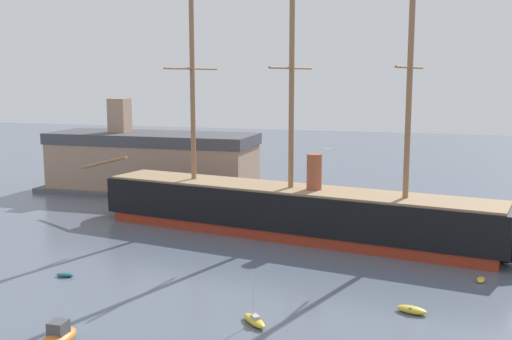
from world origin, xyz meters
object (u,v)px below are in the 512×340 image
at_px(dinghy_far_left, 155,207).
at_px(motorboat_foreground_left, 57,338).
at_px(dinghy_mid_right, 412,310).
at_px(tall_ship, 290,210).
at_px(dinghy_mid_left, 65,275).
at_px(dinghy_alongside_stern, 481,280).
at_px(sailboat_near_centre, 254,320).
at_px(seagull_in_flight, 330,149).
at_px(dockside_warehouse_left, 152,162).

bearing_deg(dinghy_far_left, motorboat_foreground_left, -72.80).
bearing_deg(dinghy_mid_right, tall_ship, 125.81).
height_order(dinghy_mid_left, dinghy_far_left, dinghy_far_left).
bearing_deg(tall_ship, dinghy_alongside_stern, -28.06).
bearing_deg(dinghy_mid_left, dinghy_alongside_stern, 14.44).
height_order(motorboat_foreground_left, dinghy_far_left, motorboat_foreground_left).
distance_m(motorboat_foreground_left, dinghy_alongside_stern, 40.64).
height_order(motorboat_foreground_left, dinghy_mid_right, motorboat_foreground_left).
bearing_deg(motorboat_foreground_left, dinghy_alongside_stern, 38.13).
bearing_deg(sailboat_near_centre, dinghy_mid_right, 26.55).
xyz_separation_m(tall_ship, dinghy_alongside_stern, (22.51, -12.00, -3.14)).
distance_m(tall_ship, dinghy_alongside_stern, 25.70).
height_order(dinghy_alongside_stern, seagull_in_flight, seagull_in_flight).
bearing_deg(seagull_in_flight, dinghy_mid_right, 28.10).
height_order(dinghy_alongside_stern, dinghy_far_left, dinghy_far_left).
height_order(dinghy_mid_right, seagull_in_flight, seagull_in_flight).
bearing_deg(seagull_in_flight, dinghy_mid_left, 172.59).
xyz_separation_m(dinghy_mid_left, dockside_warehouse_left, (-12.21, 45.37, 5.05)).
height_order(dinghy_alongside_stern, dockside_warehouse_left, dockside_warehouse_left).
height_order(tall_ship, seagull_in_flight, tall_ship).
relative_size(sailboat_near_centre, dinghy_mid_right, 1.49).
xyz_separation_m(motorboat_foreground_left, sailboat_near_centre, (13.22, 8.37, -0.32)).
bearing_deg(tall_ship, sailboat_near_centre, -82.53).
relative_size(tall_ship, dockside_warehouse_left, 1.60).
distance_m(dinghy_mid_right, seagull_in_flight, 16.24).
bearing_deg(dinghy_mid_left, sailboat_near_centre, -15.56).
distance_m(sailboat_near_centre, dockside_warehouse_left, 62.18).
xyz_separation_m(motorboat_foreground_left, dinghy_mid_right, (25.69, 14.59, -0.36)).
distance_m(dinghy_mid_right, dinghy_alongside_stern, 12.23).
bearing_deg(dockside_warehouse_left, dinghy_far_left, -62.86).
height_order(tall_ship, dockside_warehouse_left, tall_ship).
xyz_separation_m(motorboat_foreground_left, dinghy_mid_left, (-8.98, 14.55, -0.46)).
distance_m(motorboat_foreground_left, seagull_in_flight, 25.83).
bearing_deg(dockside_warehouse_left, dinghy_mid_left, -74.94).
xyz_separation_m(dinghy_mid_right, dockside_warehouse_left, (-46.88, 45.32, 4.94)).
bearing_deg(seagull_in_flight, dockside_warehouse_left, 129.25).
relative_size(dinghy_mid_right, dockside_warehouse_left, 0.07).
distance_m(sailboat_near_centre, dinghy_far_left, 47.48).
relative_size(dinghy_mid_left, dinghy_mid_right, 0.67).
xyz_separation_m(motorboat_foreground_left, dinghy_far_left, (-14.52, 46.90, -0.41)).
bearing_deg(dinghy_far_left, dinghy_mid_left, -80.29).
bearing_deg(seagull_in_flight, motorboat_foreground_left, -149.86).
bearing_deg(motorboat_foreground_left, dinghy_mid_right, 29.60).
bearing_deg(seagull_in_flight, sailboat_near_centre, -155.40).
bearing_deg(dinghy_alongside_stern, dinghy_mid_right, -120.89).
xyz_separation_m(sailboat_near_centre, seagull_in_flight, (5.60, 2.57, 14.22)).
xyz_separation_m(motorboat_foreground_left, dinghy_alongside_stern, (31.97, 25.09, -0.47)).
relative_size(dinghy_mid_left, dockside_warehouse_left, 0.05).
bearing_deg(motorboat_foreground_left, tall_ship, 75.70).
bearing_deg(dinghy_alongside_stern, sailboat_near_centre, -138.26).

